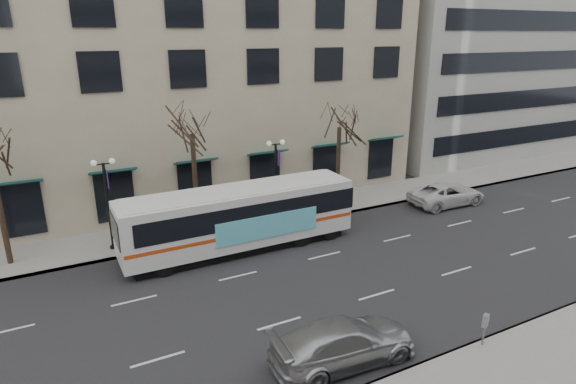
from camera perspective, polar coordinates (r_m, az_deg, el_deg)
ground at (r=22.40m, az=-3.71°, el=-12.39°), size 160.00×160.00×0.00m
sidewalk_far at (r=31.63m, az=-2.03°, el=-2.70°), size 80.00×4.00×0.15m
building_hotel at (r=39.11m, az=-20.24°, el=18.13°), size 40.00×20.00×24.00m
tree_far_mid at (r=27.94m, az=-11.41°, el=8.67°), size 3.60×3.60×8.55m
tree_far_right at (r=32.20m, az=6.17°, el=9.30°), size 3.60×3.60×8.06m
lamp_post_left at (r=27.38m, az=-20.57°, el=-0.93°), size 1.22×0.45×5.21m
lamp_post_right at (r=30.03m, az=-1.42°, el=1.92°), size 1.22×0.45×5.21m
city_bus at (r=26.40m, az=-5.61°, el=-2.88°), size 12.93×2.89×3.50m
silver_car at (r=18.33m, az=6.63°, el=-17.26°), size 5.64×2.55×1.60m
white_pickup at (r=35.27m, az=18.30°, el=-0.20°), size 5.60×2.73×1.53m
pay_station at (r=20.10m, az=22.33°, el=-14.19°), size 0.33×0.28×1.30m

